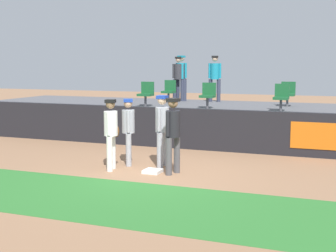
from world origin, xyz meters
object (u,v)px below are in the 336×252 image
seat_front_right (281,96)px  seat_back_left (169,90)px  seat_front_left (146,93)px  seat_front_center (208,94)px  spectator_capped (178,75)px  spectator_casual (181,75)px  first_base (153,171)px  player_runner_visitor (162,126)px  spectator_hooded (215,75)px  player_fielder_home (111,130)px  player_coach_visitor (128,127)px  seat_back_right (288,92)px  player_umpire (173,130)px

seat_front_right → seat_back_left: size_ratio=1.00×
seat_front_left → seat_front_center: bearing=-0.0°
spectator_capped → spectator_casual: spectator_casual is taller
seat_front_center → seat_back_left: (-2.06, 1.80, -0.00)m
first_base → player_runner_visitor: bearing=94.3°
first_base → seat_front_right: size_ratio=0.48×
seat_front_left → spectator_hooded: bearing=59.9°
seat_front_left → spectator_hooded: size_ratio=0.48×
player_runner_visitor → spectator_hooded: size_ratio=1.02×
seat_back_left → spectator_capped: (0.07, 0.82, 0.53)m
player_fielder_home → player_runner_visitor: size_ratio=0.96×
seat_front_center → first_base: bearing=-88.8°
seat_back_left → spectator_hooded: bearing=34.2°
player_runner_visitor → seat_back_left: size_ratio=2.13×
player_coach_visitor → player_runner_visitor: bearing=72.4°
seat_back_right → seat_front_right: (0.05, -1.80, -0.00)m
player_runner_visitor → seat_front_right: 4.74m
seat_back_right → spectator_hooded: (-2.89, 1.01, 0.54)m
player_runner_visitor → spectator_capped: size_ratio=1.04×
spectator_casual → player_runner_visitor: bearing=118.4°
player_fielder_home → player_coach_visitor: bearing=155.2°
player_runner_visitor → seat_front_left: seat_front_left is taller
player_fielder_home → spectator_casual: spectator_casual is taller
player_fielder_home → player_runner_visitor: bearing=115.3°
seat_back_left → spectator_capped: bearing=84.9°
first_base → spectator_hooded: spectator_hooded is taller
player_coach_visitor → spectator_capped: bearing=162.9°
player_umpire → seat_front_center: 4.83m
spectator_capped → spectator_casual: (0.08, 0.09, 0.03)m
first_base → seat_front_left: bearing=115.5°
seat_front_right → seat_front_center: bearing=180.0°
first_base → player_umpire: player_umpire is taller
player_coach_visitor → spectator_casual: 7.12m
seat_front_left → seat_back_left: same height
first_base → seat_back_left: seat_back_left is taller
player_fielder_home → spectator_casual: (-0.95, 7.62, 1.14)m
seat_front_right → spectator_casual: spectator_casual is taller
player_runner_visitor → spectator_casual: size_ratio=1.01×
player_runner_visitor → seat_front_right: (2.31, 4.10, 0.54)m
player_coach_visitor → seat_front_left: size_ratio=2.01×
seat_back_right → seat_front_left: 4.86m
seat_front_left → player_umpire: bearing=-59.6°
player_umpire → spectator_hooded: 7.74m
seat_front_right → spectator_capped: spectator_capped is taller
player_fielder_home → seat_front_center: (0.96, 4.91, 0.59)m
player_coach_visitor → player_umpire: size_ratio=0.95×
player_coach_visitor → seat_front_right: bearing=116.4°
player_coach_visitor → seat_front_center: (0.82, 4.24, 0.60)m
player_fielder_home → seat_front_right: 5.95m
seat_front_center → spectator_casual: (-1.91, 2.70, 0.55)m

